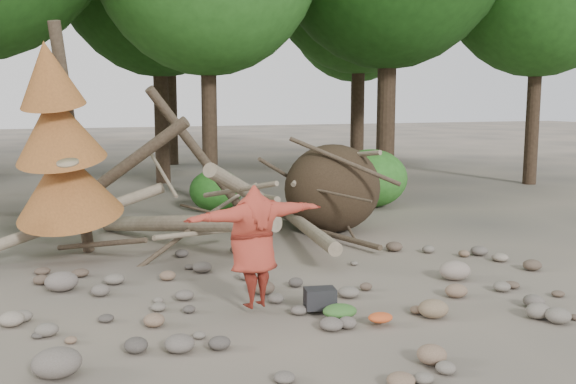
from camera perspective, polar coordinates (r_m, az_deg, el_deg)
name	(u,v)px	position (r m, az deg, el deg)	size (l,w,h in m)	color
ground	(294,300)	(9.73, 0.51, -9.54)	(120.00, 120.00, 0.00)	#514C44
deadfall_pile	(310,192)	(14.10, 1.95, 0.02)	(8.55, 5.24, 3.30)	#332619
dead_conifer	(61,148)	(12.04, -19.54, 3.69)	(2.06, 2.16, 4.35)	#4C3F30
bush_mid	(216,191)	(17.13, -6.43, 0.13)	(1.40, 1.40, 1.12)	#26621C
bush_right	(371,178)	(17.86, 7.38, 1.23)	(2.00, 2.00, 1.60)	#307424
frisbee_thrower	(253,246)	(8.98, -3.10, -4.82)	(3.64, 1.16, 2.14)	#9D3123
backpack	(320,302)	(9.16, 2.86, -9.77)	(0.43, 0.29, 0.29)	black
cloth_green	(340,315)	(8.85, 4.63, -10.82)	(0.47, 0.40, 0.18)	#325F26
cloth_orange	(380,321)	(8.75, 8.21, -11.30)	(0.34, 0.28, 0.12)	#B8471F
boulder_front_left	(57,363)	(7.58, -19.87, -14.08)	(0.53, 0.48, 0.32)	#635B52
boulder_front_right	(433,309)	(9.16, 12.80, -10.08)	(0.42, 0.38, 0.25)	#7C674E
boulder_mid_right	(455,270)	(11.06, 14.61, -6.76)	(0.52, 0.47, 0.31)	gray
boulder_mid_left	(62,281)	(10.71, -19.49, -7.51)	(0.51, 0.46, 0.31)	#695F58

